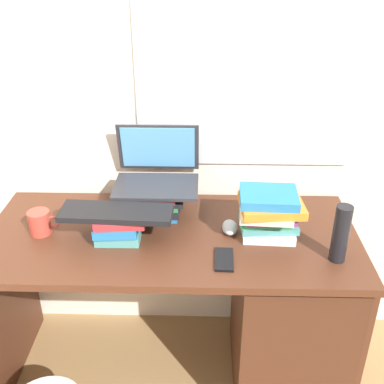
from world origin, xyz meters
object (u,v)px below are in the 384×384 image
(book_stack_keyboard_riser, at_px, (118,226))
(book_stack_tall, at_px, (157,200))
(mug, at_px, (40,222))
(water_bottle, at_px, (341,234))
(keyboard, at_px, (116,213))
(cell_phone, at_px, (224,259))
(desk, at_px, (261,306))
(computer_mouse, at_px, (230,227))
(laptop, at_px, (157,170))
(book_stack_side, at_px, (269,213))

(book_stack_keyboard_riser, bearing_deg, book_stack_tall, 56.13)
(mug, relative_size, water_bottle, 0.56)
(water_bottle, bearing_deg, keyboard, 172.14)
(cell_phone, bearing_deg, book_stack_keyboard_riser, 162.75)
(desk, distance_m, mug, 0.96)
(book_stack_tall, height_order, water_bottle, water_bottle)
(computer_mouse, height_order, water_bottle, water_bottle)
(laptop, distance_m, water_bottle, 0.77)
(laptop, height_order, water_bottle, laptop)
(laptop, height_order, cell_phone, laptop)
(book_stack_side, bearing_deg, book_stack_keyboard_riser, -177.45)
(book_stack_tall, height_order, computer_mouse, book_stack_tall)
(keyboard, relative_size, computer_mouse, 4.04)
(mug, distance_m, cell_phone, 0.73)
(cell_phone, bearing_deg, keyboard, 163.50)
(computer_mouse, bearing_deg, water_bottle, -25.14)
(keyboard, bearing_deg, computer_mouse, 11.11)
(keyboard, bearing_deg, book_stack_keyboard_riser, 67.00)
(mug, bearing_deg, cell_phone, -13.07)
(desk, distance_m, cell_phone, 0.41)
(book_stack_side, xyz_separation_m, cell_phone, (-0.17, -0.16, -0.10))
(computer_mouse, xyz_separation_m, cell_phone, (-0.03, -0.20, -0.01))
(cell_phone, bearing_deg, mug, 168.33)
(computer_mouse, bearing_deg, keyboard, -171.33)
(laptop, xyz_separation_m, cell_phone, (0.27, -0.38, -0.17))
(keyboard, distance_m, mug, 0.32)
(book_stack_side, xyz_separation_m, water_bottle, (0.24, -0.14, 0.00))
(book_stack_tall, relative_size, book_stack_keyboard_riser, 1.09)
(desk, height_order, computer_mouse, computer_mouse)
(keyboard, bearing_deg, book_stack_tall, 58.77)
(book_stack_side, relative_size, laptop, 0.71)
(computer_mouse, relative_size, water_bottle, 0.48)
(book_stack_keyboard_riser, distance_m, laptop, 0.30)
(book_stack_tall, xyz_separation_m, book_stack_side, (0.44, -0.17, 0.05))
(book_stack_side, distance_m, computer_mouse, 0.17)
(book_stack_tall, distance_m, book_stack_side, 0.47)
(mug, bearing_deg, water_bottle, -7.48)
(book_stack_side, relative_size, mug, 1.98)
(book_stack_tall, xyz_separation_m, mug, (-0.44, -0.16, -0.01))
(book_stack_tall, height_order, mug, book_stack_tall)
(keyboard, xyz_separation_m, computer_mouse, (0.43, 0.07, -0.10))
(keyboard, xyz_separation_m, cell_phone, (0.40, -0.13, -0.11))
(laptop, bearing_deg, desk, -27.68)
(desk, relative_size, keyboard, 3.47)
(book_stack_tall, xyz_separation_m, laptop, (-0.00, 0.05, 0.12))
(book_stack_keyboard_riser, height_order, mug, book_stack_keyboard_riser)
(book_stack_tall, xyz_separation_m, book_stack_keyboard_riser, (-0.13, -0.19, -0.00))
(computer_mouse, bearing_deg, mug, -177.64)
(laptop, relative_size, cell_phone, 2.51)
(desk, relative_size, computer_mouse, 14.03)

